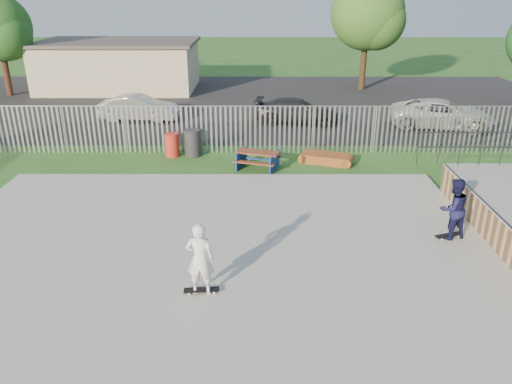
{
  "coord_description": "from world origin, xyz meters",
  "views": [
    {
      "loc": [
        1.28,
        -11.18,
        6.58
      ],
      "look_at": [
        1.25,
        2.0,
        1.1
      ],
      "focal_mm": 35.0,
      "sensor_mm": 36.0,
      "label": 1
    }
  ],
  "objects_px": {
    "car_white": "(442,114)",
    "funbox": "(326,158)",
    "trash_bin_red": "(172,145)",
    "skater_white": "(200,259)",
    "skater_navy": "(453,209)",
    "picnic_table": "(258,160)",
    "car_silver": "(139,108)",
    "car_dark": "(297,111)",
    "tree_mid": "(367,13)",
    "trash_bin_grey": "(193,143)"
  },
  "relations": [
    {
      "from": "picnic_table",
      "to": "car_dark",
      "type": "distance_m",
      "value": 7.15
    },
    {
      "from": "trash_bin_grey",
      "to": "skater_white",
      "type": "distance_m",
      "value": 10.33
    },
    {
      "from": "picnic_table",
      "to": "trash_bin_grey",
      "type": "distance_m",
      "value": 3.11
    },
    {
      "from": "tree_mid",
      "to": "trash_bin_grey",
      "type": "bearing_deg",
      "value": -124.28
    },
    {
      "from": "picnic_table",
      "to": "funbox",
      "type": "xyz_separation_m",
      "value": [
        2.74,
        0.68,
        -0.17
      ]
    },
    {
      "from": "trash_bin_red",
      "to": "car_dark",
      "type": "bearing_deg",
      "value": 44.03
    },
    {
      "from": "trash_bin_red",
      "to": "trash_bin_grey",
      "type": "xyz_separation_m",
      "value": [
        0.85,
        0.03,
        0.08
      ]
    },
    {
      "from": "tree_mid",
      "to": "skater_navy",
      "type": "xyz_separation_m",
      "value": [
        -1.82,
        -21.87,
        -3.9
      ]
    },
    {
      "from": "skater_navy",
      "to": "car_dark",
      "type": "bearing_deg",
      "value": -94.72
    },
    {
      "from": "trash_bin_grey",
      "to": "funbox",
      "type": "bearing_deg",
      "value": -8.97
    },
    {
      "from": "tree_mid",
      "to": "skater_navy",
      "type": "bearing_deg",
      "value": -94.76
    },
    {
      "from": "funbox",
      "to": "car_silver",
      "type": "bearing_deg",
      "value": 162.76
    },
    {
      "from": "trash_bin_red",
      "to": "skater_white",
      "type": "xyz_separation_m",
      "value": [
        2.26,
        -10.19,
        0.53
      ]
    },
    {
      "from": "funbox",
      "to": "car_silver",
      "type": "height_order",
      "value": "car_silver"
    },
    {
      "from": "car_white",
      "to": "skater_white",
      "type": "bearing_deg",
      "value": 157.33
    },
    {
      "from": "picnic_table",
      "to": "trash_bin_grey",
      "type": "relative_size",
      "value": 1.74
    },
    {
      "from": "car_white",
      "to": "tree_mid",
      "type": "distance_m",
      "value": 10.95
    },
    {
      "from": "trash_bin_red",
      "to": "trash_bin_grey",
      "type": "height_order",
      "value": "trash_bin_grey"
    },
    {
      "from": "car_dark",
      "to": "skater_navy",
      "type": "xyz_separation_m",
      "value": [
        3.25,
        -12.87,
        0.38
      ]
    },
    {
      "from": "skater_navy",
      "to": "skater_white",
      "type": "height_order",
      "value": "same"
    },
    {
      "from": "car_white",
      "to": "car_dark",
      "type": "bearing_deg",
      "value": 95.48
    },
    {
      "from": "trash_bin_red",
      "to": "car_silver",
      "type": "xyz_separation_m",
      "value": [
        -2.64,
        5.83,
        0.2
      ]
    },
    {
      "from": "car_dark",
      "to": "car_silver",
      "type": "bearing_deg",
      "value": 96.29
    },
    {
      "from": "car_silver",
      "to": "tree_mid",
      "type": "height_order",
      "value": "tree_mid"
    },
    {
      "from": "trash_bin_grey",
      "to": "tree_mid",
      "type": "relative_size",
      "value": 0.15
    },
    {
      "from": "trash_bin_grey",
      "to": "car_silver",
      "type": "relative_size",
      "value": 0.28
    },
    {
      "from": "skater_navy",
      "to": "skater_white",
      "type": "bearing_deg",
      "value": 3.38
    },
    {
      "from": "car_dark",
      "to": "skater_navy",
      "type": "height_order",
      "value": "skater_navy"
    },
    {
      "from": "funbox",
      "to": "skater_white",
      "type": "xyz_separation_m",
      "value": [
        -4.02,
        -9.37,
        0.84
      ]
    },
    {
      "from": "tree_mid",
      "to": "skater_white",
      "type": "relative_size",
      "value": 4.23
    },
    {
      "from": "car_white",
      "to": "tree_mid",
      "type": "xyz_separation_m",
      "value": [
        -2.04,
        9.9,
        4.2
      ]
    },
    {
      "from": "tree_mid",
      "to": "skater_navy",
      "type": "distance_m",
      "value": 22.29
    },
    {
      "from": "trash_bin_red",
      "to": "car_dark",
      "type": "relative_size",
      "value": 0.23
    },
    {
      "from": "picnic_table",
      "to": "car_silver",
      "type": "height_order",
      "value": "car_silver"
    },
    {
      "from": "car_white",
      "to": "skater_navy",
      "type": "relative_size",
      "value": 2.87
    },
    {
      "from": "funbox",
      "to": "skater_navy",
      "type": "height_order",
      "value": "skater_navy"
    },
    {
      "from": "picnic_table",
      "to": "tree_mid",
      "type": "bearing_deg",
      "value": 83.83
    },
    {
      "from": "car_dark",
      "to": "tree_mid",
      "type": "bearing_deg",
      "value": -19.83
    },
    {
      "from": "funbox",
      "to": "tree_mid",
      "type": "relative_size",
      "value": 0.27
    },
    {
      "from": "tree_mid",
      "to": "skater_navy",
      "type": "height_order",
      "value": "tree_mid"
    },
    {
      "from": "funbox",
      "to": "car_dark",
      "type": "relative_size",
      "value": 0.46
    },
    {
      "from": "car_silver",
      "to": "skater_white",
      "type": "relative_size",
      "value": 2.33
    },
    {
      "from": "car_white",
      "to": "funbox",
      "type": "bearing_deg",
      "value": 142.33
    },
    {
      "from": "funbox",
      "to": "car_dark",
      "type": "height_order",
      "value": "car_dark"
    },
    {
      "from": "picnic_table",
      "to": "skater_white",
      "type": "relative_size",
      "value": 1.12
    },
    {
      "from": "trash_bin_red",
      "to": "skater_navy",
      "type": "bearing_deg",
      "value": -40.5
    },
    {
      "from": "car_silver",
      "to": "picnic_table",
      "type": "bearing_deg",
      "value": -136.25
    },
    {
      "from": "skater_navy",
      "to": "skater_white",
      "type": "distance_m",
      "value": 7.07
    },
    {
      "from": "skater_navy",
      "to": "trash_bin_grey",
      "type": "bearing_deg",
      "value": -62.43
    },
    {
      "from": "trash_bin_red",
      "to": "tree_mid",
      "type": "relative_size",
      "value": 0.13
    }
  ]
}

